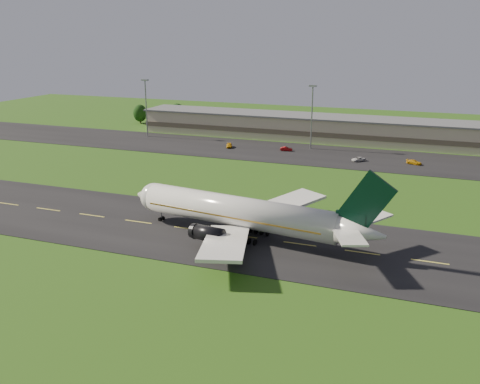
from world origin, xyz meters
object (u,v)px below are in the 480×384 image
(terminal, at_px, (326,129))
(service_vehicle_b, at_px, (286,149))
(light_mast_centre, at_px, (312,109))
(service_vehicle_a, at_px, (229,145))
(light_mast_west, at_px, (146,101))
(service_vehicle_d, at_px, (414,162))
(airliner, at_px, (242,213))
(service_vehicle_c, at_px, (358,159))

(terminal, bearing_deg, service_vehicle_b, -109.39)
(light_mast_centre, distance_m, service_vehicle_a, 28.95)
(light_mast_west, bearing_deg, service_vehicle_d, -6.52)
(airliner, height_order, service_vehicle_d, airliner)
(terminal, height_order, light_mast_centre, light_mast_centre)
(service_vehicle_b, distance_m, service_vehicle_d, 39.27)
(terminal, height_order, light_mast_west, light_mast_west)
(service_vehicle_a, bearing_deg, airliner, -87.99)
(light_mast_west, bearing_deg, light_mast_centre, 0.00)
(terminal, bearing_deg, service_vehicle_c, -61.07)
(terminal, distance_m, service_vehicle_b, 23.79)
(airliner, relative_size, service_vehicle_a, 11.64)
(terminal, bearing_deg, service_vehicle_a, -138.17)
(light_mast_centre, distance_m, service_vehicle_b, 14.90)
(airliner, relative_size, light_mast_centre, 2.51)
(terminal, bearing_deg, service_vehicle_d, -40.64)
(light_mast_west, xyz_separation_m, light_mast_centre, (60.00, 0.00, 0.00))
(airliner, height_order, service_vehicle_a, airliner)
(terminal, xyz_separation_m, light_mast_west, (-61.40, -16.18, 8.75))
(terminal, xyz_separation_m, service_vehicle_d, (31.18, -26.76, -3.27))
(airliner, relative_size, light_mast_west, 2.51)
(service_vehicle_b, bearing_deg, airliner, 179.73)
(terminal, relative_size, service_vehicle_a, 33.00)
(terminal, relative_size, service_vehicle_b, 37.71)
(service_vehicle_b, bearing_deg, terminal, -29.27)
(light_mast_centre, bearing_deg, service_vehicle_d, -17.99)
(service_vehicle_b, xyz_separation_m, service_vehicle_d, (39.01, -4.53, -0.01))
(airliner, bearing_deg, service_vehicle_d, 76.87)
(light_mast_west, relative_size, service_vehicle_a, 4.63)
(airliner, bearing_deg, light_mast_west, 137.24)
(light_mast_west, xyz_separation_m, service_vehicle_a, (34.75, -7.67, -11.89))
(light_mast_west, bearing_deg, airliner, -50.47)
(light_mast_west, xyz_separation_m, service_vehicle_b, (53.58, -6.05, -12.00))
(light_mast_centre, distance_m, service_vehicle_c, 24.25)
(airliner, xyz_separation_m, service_vehicle_d, (26.46, 69.53, -3.94))
(service_vehicle_a, bearing_deg, terminal, 20.42)
(airliner, height_order, terminal, airliner)
(airliner, relative_size, service_vehicle_d, 11.88)
(airliner, bearing_deg, service_vehicle_a, 121.12)
(service_vehicle_c, bearing_deg, light_mast_centre, -171.17)
(service_vehicle_a, height_order, service_vehicle_c, service_vehicle_a)
(service_vehicle_a, xyz_separation_m, service_vehicle_b, (18.83, 1.63, -0.12))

